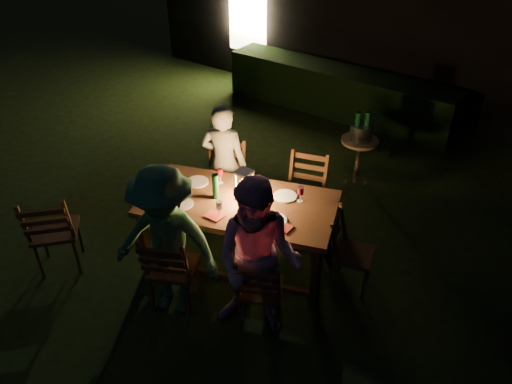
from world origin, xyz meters
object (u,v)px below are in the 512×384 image
Objects in this scene: person_opp_left at (166,244)px; lantern at (244,187)px; bottle_table at (215,186)px; side_table at (359,145)px; dining_table at (239,208)px; chair_near_left at (174,280)px; chair_near_right at (260,300)px; ice_bucket at (361,132)px; chair_end at (351,264)px; chair_far_left at (224,196)px; person_opp_right at (258,260)px; bottle_bucket_a at (357,129)px; chair_far_right at (302,210)px; person_house_side at (224,163)px; chair_spare at (58,244)px; bottle_bucket_b at (366,129)px.

lantern is (0.18, 0.99, 0.18)m from person_opp_left.
side_table is at bearing 77.24° from bottle_table.
person_opp_left reaches higher than side_table.
dining_table is 0.34m from bottle_table.
person_opp_left reaches higher than chair_near_left.
chair_near_right reaches higher than ice_bucket.
bottle_table is at bearing -85.53° from chair_end.
chair_far_left is at bearing 144.29° from lantern.
person_opp_right is 2.91m from bottle_bucket_a.
chair_far_right is 1.10m from person_house_side.
bottle_table is (0.46, -0.71, 0.22)m from person_house_side.
dining_table is 1.37× the size of person_opp_left.
chair_far_left is at bearing -110.18° from chair_end.
bottle_bucket_a is (-0.43, 2.83, 0.56)m from chair_near_right.
person_opp_left is at bearing -118.76° from dining_table.
lantern reaches higher than chair_end.
chair_near_left is at bearing 176.86° from person_opp_right.
chair_end is at bearing -63.78° from bottle_bucket_a.
bottle_bucket_a is (1.83, 3.47, 0.52)m from chair_spare.
bottle_bucket_b reaches higher than chair_end.
chair_spare is 3.96m from bottle_bucket_a.
bottle_bucket_a is at bearing -139.74° from person_house_side.
chair_near_right is at bearing 88.43° from chair_far_right.
person_opp_left is 3.20m from bottle_bucket_a.
chair_far_left is 3.71× the size of bottle_table.
chair_far_right is (0.26, 0.91, -0.45)m from dining_table.
chair_far_left is at bearing -119.84° from side_table.
dining_table is 2.36m from bottle_bucket_b.
chair_spare is at bearing -118.14° from side_table.
side_table is at bearing -109.14° from chair_far_right.
bottle_table is 2.39m from bottle_bucket_a.
bottle_table is at bearing -7.31° from chair_spare.
chair_end is 2.13m from bottle_bucket_a.
person_house_side reaches higher than chair_far_right.
lantern reaches higher than chair_near_left.
chair_far_right is 0.96× the size of chair_spare.
chair_far_left is 2.00m from chair_spare.
chair_end is (1.84, -0.16, -0.04)m from chair_far_left.
chair_spare is 3.82× the size of bottle_table.
bottle_bucket_b is (0.09, 1.42, 0.53)m from chair_far_right.
bottle_bucket_a is (0.40, 3.18, 0.02)m from person_opp_left.
chair_spare is at bearing -118.14° from ice_bucket.
chair_end reaches higher than dining_table.
ice_bucket is at bearing -109.14° from chair_far_right.
chair_end is at bearing 0.07° from dining_table.
dining_table is 2.21× the size of chair_far_right.
ice_bucket is (0.27, 2.23, -0.21)m from lantern.
chair_near_right is at bearing -59.53° from dining_table.
chair_far_right is at bearing 86.38° from person_opp_right.
chair_far_left is 1.90m from person_opp_right.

